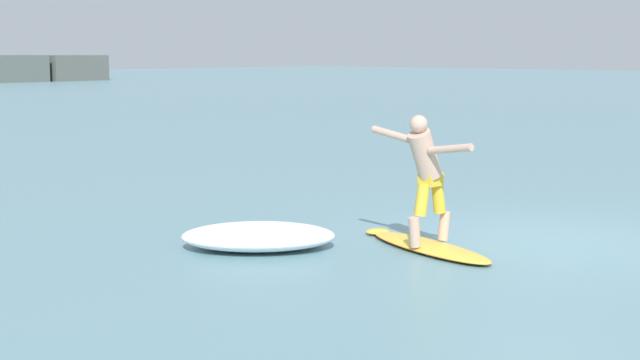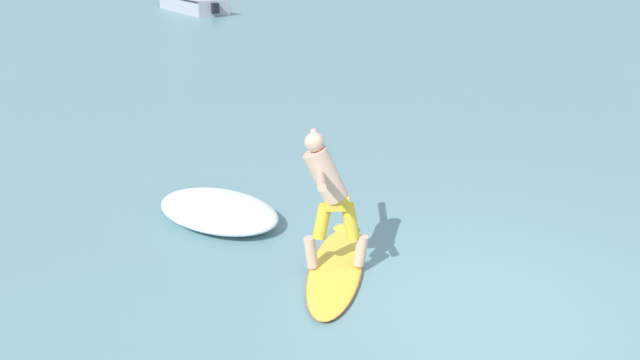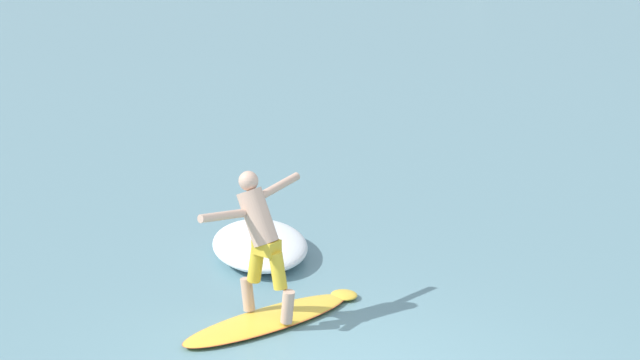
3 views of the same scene
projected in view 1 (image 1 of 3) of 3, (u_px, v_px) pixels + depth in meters
ground_plane at (552, 242)px, 11.47m from camera, size 200.00×200.00×0.00m
surfboard at (427, 246)px, 11.01m from camera, size 1.15×2.38×0.22m
surfer at (426, 169)px, 10.77m from camera, size 0.75×1.54×1.60m
wave_foam_at_tail at (258, 236)px, 11.06m from camera, size 2.20×2.20×0.31m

